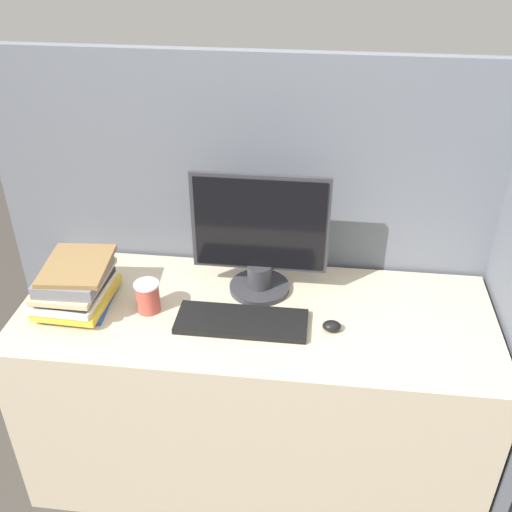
# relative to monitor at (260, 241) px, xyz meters

# --- Properties ---
(cubicle_panel_rear) EXTENTS (2.05, 0.04, 1.57)m
(cubicle_panel_rear) POSITION_rel_monitor_xyz_m (-0.00, 0.22, -0.19)
(cubicle_panel_rear) COLOR slate
(cubicle_panel_rear) RESTS_ON ground_plane
(cubicle_panel_right) EXTENTS (0.04, 0.70, 1.57)m
(cubicle_panel_right) POSITION_rel_monitor_xyz_m (0.86, -0.11, -0.19)
(cubicle_panel_right) COLOR slate
(cubicle_panel_right) RESTS_ON ground_plane
(desk) EXTENTS (1.65, 0.64, 0.77)m
(desk) POSITION_rel_monitor_xyz_m (-0.00, -0.14, -0.59)
(desk) COLOR beige
(desk) RESTS_ON ground_plane
(monitor) EXTENTS (0.48, 0.22, 0.46)m
(monitor) POSITION_rel_monitor_xyz_m (0.00, 0.00, 0.00)
(monitor) COLOR #333338
(monitor) RESTS_ON desk
(keyboard) EXTENTS (0.44, 0.16, 0.02)m
(keyboard) POSITION_rel_monitor_xyz_m (-0.04, -0.21, -0.19)
(keyboard) COLOR black
(keyboard) RESTS_ON desk
(mouse) EXTENTS (0.06, 0.05, 0.03)m
(mouse) POSITION_rel_monitor_xyz_m (0.26, -0.20, -0.19)
(mouse) COLOR black
(mouse) RESTS_ON desk
(coffee_cup) EXTENTS (0.09, 0.09, 0.11)m
(coffee_cup) POSITION_rel_monitor_xyz_m (-0.37, -0.17, -0.15)
(coffee_cup) COLOR #BF4C3F
(coffee_cup) RESTS_ON desk
(book_stack) EXTENTS (0.25, 0.31, 0.17)m
(book_stack) POSITION_rel_monitor_xyz_m (-0.62, -0.17, -0.12)
(book_stack) COLOR #264C8C
(book_stack) RESTS_ON desk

